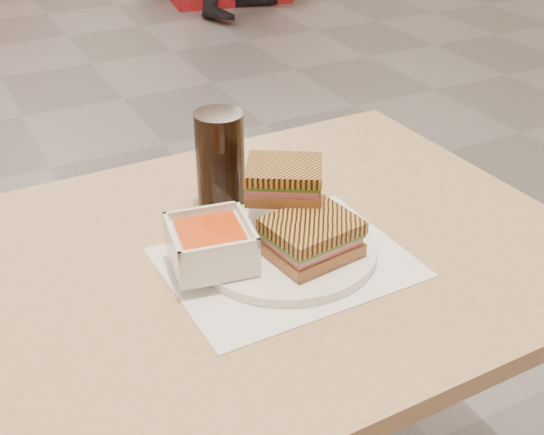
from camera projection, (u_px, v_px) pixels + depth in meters
name	position (u px, v px, depth m)	size (l,w,h in m)	color
main_table	(174.00, 340.00, 1.01)	(1.22, 0.73, 0.75)	tan
tray_liner	(287.00, 262.00, 0.98)	(0.34, 0.27, 0.00)	white
plate	(285.00, 248.00, 0.99)	(0.26, 0.26, 0.01)	white
soup_bowl	(211.00, 246.00, 0.94)	(0.12, 0.12, 0.06)	white
panini_lower	(311.00, 237.00, 0.95)	(0.13, 0.11, 0.05)	#A46B3E
panini_upper	(284.00, 179.00, 1.00)	(0.14, 0.13, 0.05)	#A46B3E
cola_glass	(220.00, 162.00, 1.07)	(0.08, 0.08, 0.16)	black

